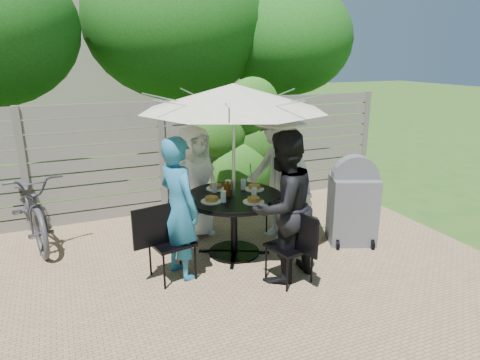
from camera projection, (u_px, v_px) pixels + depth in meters
name	position (u px, v px, depth m)	size (l,w,h in m)	color
backyard_envelope	(106.00, 51.00, 12.85)	(60.00, 60.00, 5.00)	#2A541A
patio_table	(234.00, 214.00, 5.47)	(1.58, 1.58, 0.81)	black
umbrella	(233.00, 97.00, 5.05)	(2.88, 2.88, 2.20)	silver
chair_back	(190.00, 214.00, 6.23)	(0.62, 0.74, 0.97)	black
person_back	(195.00, 182.00, 5.99)	(0.78, 0.51, 1.60)	white
chair_left	(171.00, 257.00, 4.93)	(0.71, 0.53, 0.94)	black
person_left	(179.00, 209.00, 4.86)	(0.61, 0.40, 1.68)	#20668D
chair_front	(290.00, 261.00, 4.87)	(0.51, 0.68, 0.89)	black
person_front	(283.00, 207.00, 4.79)	(0.85, 0.66, 1.75)	black
chair_right	(284.00, 218.00, 6.18)	(0.63, 0.53, 0.83)	black
person_right	(279.00, 174.00, 5.90)	(1.21, 0.70, 1.88)	silver
plate_back	(216.00, 187.00, 5.65)	(0.26, 0.26, 0.06)	white
plate_left	(211.00, 200.00, 5.16)	(0.26, 0.26, 0.06)	white
plate_front	(254.00, 200.00, 5.14)	(0.26, 0.26, 0.06)	white
plate_right	(254.00, 188.00, 5.62)	(0.26, 0.26, 0.06)	white
glass_back	(214.00, 187.00, 5.50)	(0.07, 0.07, 0.14)	silver
glass_left	(223.00, 197.00, 5.14)	(0.07, 0.07, 0.14)	silver
glass_front	(254.00, 193.00, 5.26)	(0.07, 0.07, 0.14)	silver
glass_right	(243.00, 184.00, 5.62)	(0.07, 0.07, 0.14)	silver
syrup_jug	(228.00, 189.00, 5.37)	(0.09, 0.09, 0.16)	#59280C
coffee_cup	(228.00, 185.00, 5.60)	(0.08, 0.08, 0.12)	#C6B293
bicycle	(31.00, 205.00, 5.89)	(0.69, 1.99, 1.05)	#333338
bbq_grill	(353.00, 204.00, 5.81)	(0.74, 0.67, 1.25)	#56555A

